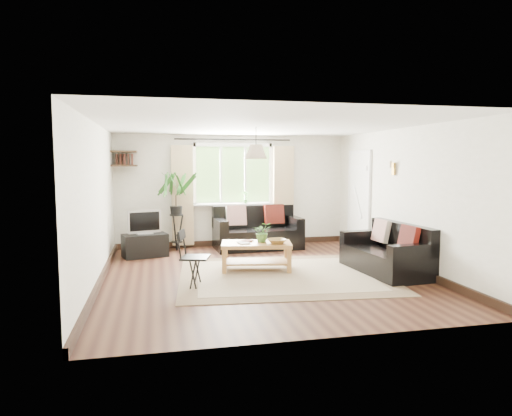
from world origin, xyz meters
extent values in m
plane|color=black|center=(0.00, 0.00, 0.00)|extent=(5.50, 5.50, 0.00)
plane|color=white|center=(0.00, 0.00, 2.40)|extent=(5.50, 5.50, 0.00)
cube|color=beige|center=(0.00, 2.75, 1.20)|extent=(5.00, 0.02, 2.40)
cube|color=beige|center=(0.00, -2.75, 1.20)|extent=(5.00, 0.02, 2.40)
cube|color=beige|center=(-2.50, 0.00, 1.20)|extent=(0.02, 5.50, 2.40)
cube|color=beige|center=(2.50, 0.00, 1.20)|extent=(0.02, 5.50, 2.40)
cube|color=beige|center=(0.34, -0.11, 0.01)|extent=(3.53, 3.11, 0.02)
cube|color=silver|center=(2.47, 1.70, 1.00)|extent=(0.06, 0.96, 2.06)
imported|color=#406E2C|center=(0.10, 0.36, 0.64)|extent=(0.31, 0.27, 0.34)
imported|color=olive|center=(0.30, 0.17, 0.51)|extent=(0.33, 0.33, 0.08)
imported|color=white|center=(-0.32, 0.28, 0.48)|extent=(0.21, 0.26, 0.02)
imported|color=brown|center=(-0.21, 0.50, 0.49)|extent=(0.27, 0.27, 0.02)
cube|color=black|center=(-1.87, 1.88, 0.22)|extent=(0.91, 0.66, 0.44)
imported|color=#2D6023|center=(0.25, 2.63, 1.06)|extent=(0.14, 0.10, 0.27)
camera|label=1|loc=(-1.63, -7.05, 1.81)|focal=32.00mm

